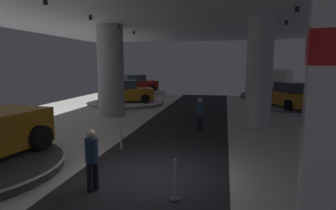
{
  "coord_description": "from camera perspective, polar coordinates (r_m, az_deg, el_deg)",
  "views": [
    {
      "loc": [
        2.01,
        -7.58,
        3.17
      ],
      "look_at": [
        -0.41,
        4.55,
        1.4
      ],
      "focal_mm": 30.67,
      "sensor_mm": 36.0,
      "label": 1
    }
  ],
  "objects": [
    {
      "name": "display_car_far_right",
      "position": [
        21.36,
        23.04,
        1.69
      ],
      "size": [
        3.36,
        4.57,
        1.71
      ],
      "color": "#B77519",
      "rests_on": "display_platform_far_right"
    },
    {
      "name": "display_platform_deep_right",
      "position": [
        28.78,
        19.78,
        1.71
      ],
      "size": [
        5.68,
        5.68,
        0.34
      ],
      "color": "#333338",
      "rests_on": "ground"
    },
    {
      "name": "display_car_deep_left",
      "position": [
        30.24,
        -6.27,
        4.21
      ],
      "size": [
        4.51,
        3.78,
        1.71
      ],
      "color": "maroon",
      "rests_on": "display_platform_deep_left"
    },
    {
      "name": "column_right",
      "position": [
        15.22,
        17.68,
        6.18
      ],
      "size": [
        1.31,
        1.31,
        5.5
      ],
      "color": "silver",
      "rests_on": "ground"
    },
    {
      "name": "stanchion_a",
      "position": [
        10.94,
        -9.33,
        -6.78
      ],
      "size": [
        0.28,
        0.28,
        1.01
      ],
      "color": "#333338",
      "rests_on": "ground"
    },
    {
      "name": "display_platform_far_right",
      "position": [
        21.49,
        22.87,
        -0.61
      ],
      "size": [
        4.56,
        4.56,
        0.25
      ],
      "color": "#B7B7BC",
      "rests_on": "ground"
    },
    {
      "name": "display_platform_deep_left",
      "position": [
        30.32,
        -6.19,
        2.46
      ],
      "size": [
        5.93,
        5.93,
        0.36
      ],
      "color": "silver",
      "rests_on": "ground"
    },
    {
      "name": "display_car_far_left",
      "position": [
        22.7,
        -8.5,
        2.53
      ],
      "size": [
        4.57,
        3.42,
        1.71
      ],
      "color": "#B77519",
      "rests_on": "display_platform_far_left"
    },
    {
      "name": "visitor_walking_near",
      "position": [
        7.44,
        -14.91,
        -9.83
      ],
      "size": [
        0.32,
        0.32,
        1.59
      ],
      "color": "black",
      "rests_on": "ground"
    },
    {
      "name": "pickup_truck_deep_right",
      "position": [
        28.98,
        20.15,
        3.9
      ],
      "size": [
        4.67,
        5.6,
        2.3
      ],
      "color": "silver",
      "rests_on": "display_platform_deep_right"
    },
    {
      "name": "stanchion_b",
      "position": [
        6.95,
        1.42,
        -15.58
      ],
      "size": [
        0.28,
        0.28,
        1.01
      ],
      "color": "#333338",
      "rests_on": "ground"
    },
    {
      "name": "ground",
      "position": [
        8.46,
        -3.41,
        -14.04
      ],
      "size": [
        24.0,
        44.0,
        0.06
      ],
      "color": "silver"
    },
    {
      "name": "display_platform_far_left",
      "position": [
        22.8,
        -8.38,
        0.38
      ],
      "size": [
        5.99,
        5.99,
        0.22
      ],
      "color": "silver",
      "rests_on": "ground"
    },
    {
      "name": "visitor_walking_far",
      "position": [
        13.66,
        6.39,
        -1.45
      ],
      "size": [
        0.32,
        0.32,
        1.59
      ],
      "color": "black",
      "rests_on": "ground"
    },
    {
      "name": "column_left",
      "position": [
        17.97,
        -11.3,
        6.64
      ],
      "size": [
        1.58,
        1.58,
        5.5
      ],
      "color": "#ADADB2",
      "rests_on": "ground"
    }
  ]
}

